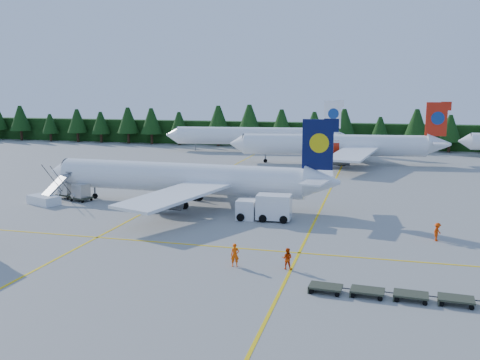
% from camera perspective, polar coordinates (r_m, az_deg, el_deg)
% --- Properties ---
extents(ground, '(320.00, 320.00, 0.00)m').
position_cam_1_polar(ground, '(55.10, 1.02, -5.49)').
color(ground, gray).
rests_on(ground, ground).
extents(taxi_stripe_a, '(0.25, 120.00, 0.01)m').
position_cam_1_polar(taxi_stripe_a, '(77.76, -5.57, -1.01)').
color(taxi_stripe_a, yellow).
rests_on(taxi_stripe_a, ground).
extents(taxi_stripe_b, '(0.25, 120.00, 0.01)m').
position_cam_1_polar(taxi_stripe_b, '(73.42, 9.26, -1.74)').
color(taxi_stripe_b, yellow).
rests_on(taxi_stripe_b, ground).
extents(taxi_stripe_cross, '(80.00, 0.25, 0.01)m').
position_cam_1_polar(taxi_stripe_cross, '(49.52, -0.61, -7.26)').
color(taxi_stripe_cross, yellow).
rests_on(taxi_stripe_cross, ground).
extents(treeline_hedge, '(220.00, 4.00, 6.00)m').
position_cam_1_polar(treeline_hedge, '(134.75, 9.24, 4.76)').
color(treeline_hedge, black).
rests_on(treeline_hedge, ground).
extents(airliner_navy, '(37.83, 31.11, 11.00)m').
position_cam_1_polar(airliner_navy, '(67.91, -7.01, 0.21)').
color(airliner_navy, white).
rests_on(airliner_navy, ground).
extents(airliner_red, '(40.91, 33.48, 11.92)m').
position_cam_1_polar(airliner_red, '(104.87, 9.57, 3.67)').
color(airliner_red, white).
rests_on(airliner_red, ground).
extents(airliner_far_left, '(40.27, 8.67, 11.74)m').
position_cam_1_polar(airliner_far_left, '(123.74, 0.59, 4.77)').
color(airliner_far_left, white).
rests_on(airliner_far_left, ground).
extents(airstairs, '(4.96, 6.47, 3.82)m').
position_cam_1_polar(airstairs, '(72.09, -20.00, -1.76)').
color(airstairs, white).
rests_on(airstairs, ground).
extents(service_truck, '(6.11, 2.41, 2.92)m').
position_cam_1_polar(service_truck, '(59.43, 2.58, -2.93)').
color(service_truck, silver).
rests_on(service_truck, ground).
extents(dolly_train, '(14.17, 1.65, 0.14)m').
position_cam_1_polar(dolly_train, '(39.59, 17.77, -11.54)').
color(dolly_train, '#373B2B').
rests_on(dolly_train, ground).
extents(uld_pair, '(5.80, 3.84, 1.91)m').
position_cam_1_polar(uld_pair, '(73.61, -17.30, -1.01)').
color(uld_pair, '#373B2B').
rests_on(uld_pair, ground).
extents(crew_a, '(0.81, 0.64, 1.93)m').
position_cam_1_polar(crew_a, '(44.35, -0.55, -8.01)').
color(crew_a, '#FF4D05').
rests_on(crew_a, ground).
extents(crew_b, '(0.88, 0.69, 1.77)m').
position_cam_1_polar(crew_b, '(43.92, 5.05, -8.34)').
color(crew_b, red).
rests_on(crew_b, ground).
extents(crew_c, '(0.81, 0.89, 1.79)m').
position_cam_1_polar(crew_c, '(54.83, 20.30, -5.22)').
color(crew_c, '#F03D05').
rests_on(crew_c, ground).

